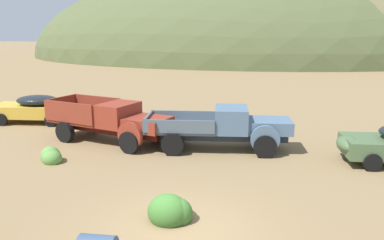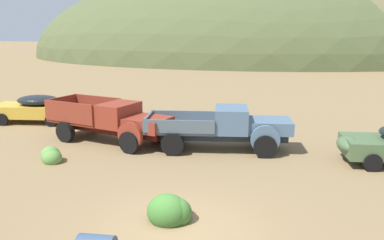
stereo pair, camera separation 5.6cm
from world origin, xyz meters
The scene contains 7 objects.
ground_plane centered at (0.00, 0.00, 0.00)m, with size 300.00×300.00×0.00m, color olive.
hill_far_left centered at (-11.52, 71.28, 0.00)m, with size 84.84×61.81×33.63m, color #4C5633.
car_faded_yellow centered at (-11.94, 9.32, 0.82)m, with size 5.04×2.75×1.57m.
truck_rust_red centered at (-5.37, 6.93, 1.01)m, with size 6.35×3.21×1.91m.
truck_chalk_blue centered at (-0.14, 7.37, 0.99)m, with size 6.51×3.27×1.89m.
bush_back_edge centered at (-0.38, 0.51, 0.24)m, with size 1.25×1.19×0.97m.
bush_lone_scrub centered at (-6.59, 3.71, 0.20)m, with size 0.94×0.83×0.81m.
Camera 1 is at (2.93, -8.78, 5.12)m, focal length 36.27 mm.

